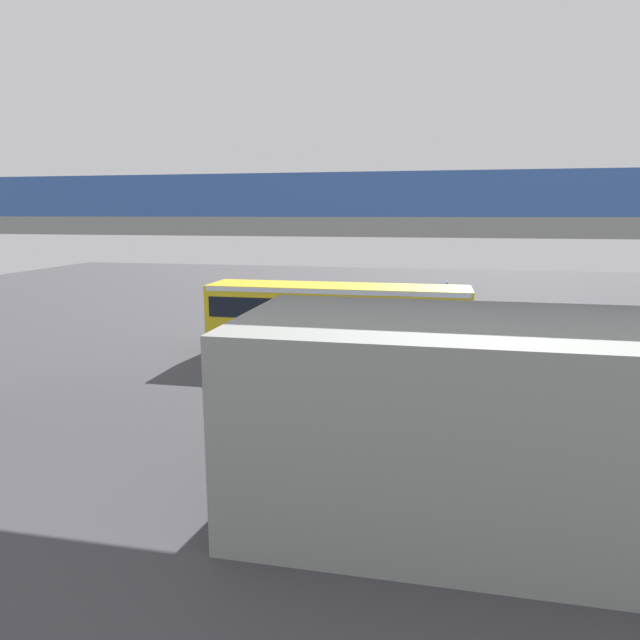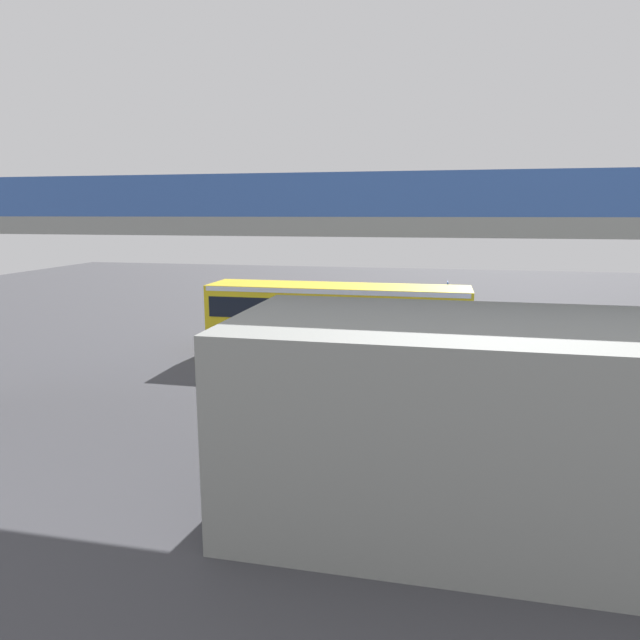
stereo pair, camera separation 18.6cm
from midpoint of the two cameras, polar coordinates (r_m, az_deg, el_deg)
The scene contains 11 objects.
ground at distance 26.08m, azimuth 2.51°, elevation -3.02°, with size 80.00×80.00×0.00m, color #424247.
city_bus at distance 24.67m, azimuth 1.99°, elevation 0.65°, with size 11.54×2.85×3.15m.
parked_van at distance 19.32m, azimuth 20.74°, elevation -5.09°, with size 4.80×2.17×2.05m.
bicycle_black at distance 22.21m, azimuth 20.88°, elevation -5.22°, with size 1.77×0.44×0.96m.
pedestrian at distance 27.45m, azimuth -2.00°, elevation -0.42°, with size 0.38×0.38×1.79m.
traffic_sign at distance 29.61m, azimuth 13.07°, elevation 2.11°, with size 0.08×0.60×2.80m.
lane_dash_leftmost at distance 28.64m, azimuth 11.44°, elevation -1.96°, with size 2.00×0.20×0.01m, color silver.
lane_dash_left at distance 28.94m, azimuth 3.50°, elevation -1.62°, with size 2.00×0.20×0.01m, color silver.
lane_dash_centre at distance 29.78m, azimuth -4.14°, elevation -1.27°, with size 2.00×0.20×0.01m, color silver.
pedestrian_overpass at distance 15.90m, azimuth -3.18°, elevation 7.75°, with size 25.67×2.60×7.28m.
station_building at distance 11.92m, azimuth 14.05°, elevation -9.90°, with size 9.00×5.04×4.20m.
Camera 2 is at (-4.26, 24.95, 6.27)m, focal length 31.20 mm.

